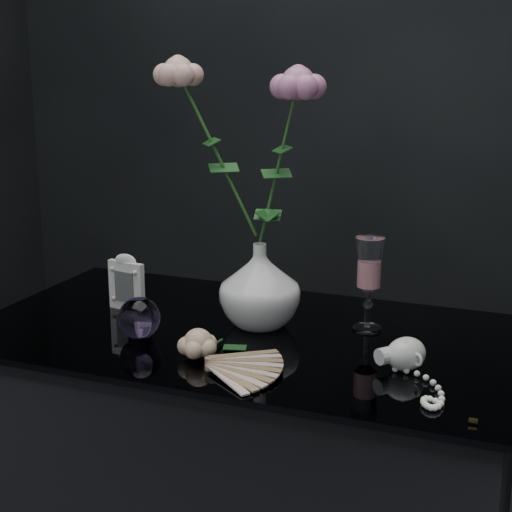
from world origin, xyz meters
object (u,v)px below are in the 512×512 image
at_px(picture_frame, 126,282).
at_px(loose_rose, 198,343).
at_px(vase, 260,285).
at_px(wine_glass, 369,284).
at_px(pearl_jar, 406,352).
at_px(paperweight, 139,318).

distance_m(picture_frame, loose_rose, 0.31).
distance_m(vase, picture_frame, 0.29).
xyz_separation_m(wine_glass, pearl_jar, (0.11, -0.17, -0.06)).
xyz_separation_m(vase, paperweight, (-0.18, -0.15, -0.04)).
bearing_deg(wine_glass, vase, -164.17).
bearing_deg(picture_frame, paperweight, -42.12).
relative_size(vase, paperweight, 2.08).
height_order(vase, pearl_jar, vase).
relative_size(paperweight, loose_rose, 0.51).
bearing_deg(vase, paperweight, -141.47).
xyz_separation_m(picture_frame, paperweight, (0.11, -0.14, -0.02)).
relative_size(wine_glass, paperweight, 2.30).
distance_m(loose_rose, pearl_jar, 0.36).
relative_size(picture_frame, loose_rose, 0.77).
xyz_separation_m(loose_rose, pearl_jar, (0.35, 0.08, 0.00)).
bearing_deg(pearl_jar, paperweight, -137.04).
bearing_deg(wine_glass, loose_rose, -133.77).
height_order(paperweight, pearl_jar, paperweight).
bearing_deg(vase, picture_frame, -178.28).
bearing_deg(loose_rose, vase, 91.66).
bearing_deg(loose_rose, paperweight, 174.95).
bearing_deg(picture_frame, vase, 11.48).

